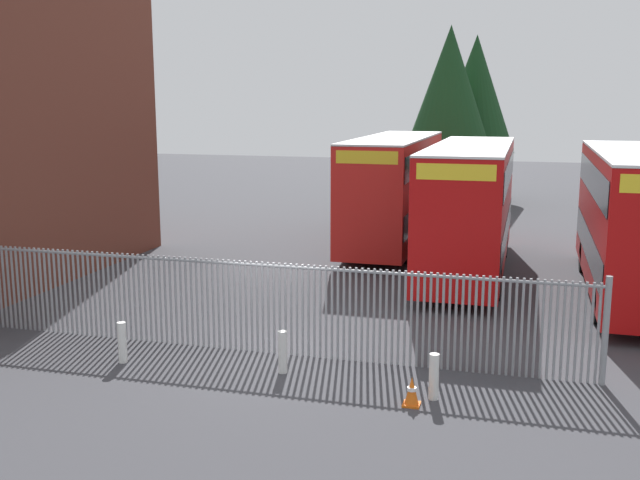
{
  "coord_description": "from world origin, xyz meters",
  "views": [
    {
      "loc": [
        5.59,
        -15.96,
        5.95
      ],
      "look_at": [
        0.0,
        4.0,
        2.0
      ],
      "focal_mm": 41.88,
      "sensor_mm": 36.0,
      "label": 1
    }
  ],
  "objects_px": {
    "traffic_cone_by_gate": "(412,391)",
    "double_decker_bus_behind_fence_left": "(470,204)",
    "bollard_near_left": "(122,342)",
    "double_decker_bus_behind_fence_right": "(394,186)",
    "bollard_center_front": "(283,352)",
    "bollard_near_right": "(434,377)",
    "double_decker_bus_near_gate": "(634,217)"
  },
  "relations": [
    {
      "from": "traffic_cone_by_gate",
      "to": "double_decker_bus_behind_fence_left",
      "type": "bearing_deg",
      "value": 89.43
    },
    {
      "from": "double_decker_bus_behind_fence_left",
      "to": "bollard_near_left",
      "type": "distance_m",
      "value": 13.24
    },
    {
      "from": "double_decker_bus_behind_fence_left",
      "to": "bollard_near_left",
      "type": "relative_size",
      "value": 11.38
    },
    {
      "from": "double_decker_bus_behind_fence_right",
      "to": "bollard_center_front",
      "type": "relative_size",
      "value": 11.38
    },
    {
      "from": "double_decker_bus_behind_fence_right",
      "to": "bollard_center_front",
      "type": "xyz_separation_m",
      "value": [
        0.25,
        -15.11,
        -1.95
      ]
    },
    {
      "from": "bollard_center_front",
      "to": "traffic_cone_by_gate",
      "type": "bearing_deg",
      "value": -18.56
    },
    {
      "from": "double_decker_bus_behind_fence_right",
      "to": "traffic_cone_by_gate",
      "type": "relative_size",
      "value": 18.32
    },
    {
      "from": "traffic_cone_by_gate",
      "to": "bollard_center_front",
      "type": "bearing_deg",
      "value": 161.44
    },
    {
      "from": "bollard_near_right",
      "to": "traffic_cone_by_gate",
      "type": "bearing_deg",
      "value": -131.24
    },
    {
      "from": "double_decker_bus_near_gate",
      "to": "double_decker_bus_behind_fence_left",
      "type": "distance_m",
      "value": 5.27
    },
    {
      "from": "double_decker_bus_near_gate",
      "to": "double_decker_bus_behind_fence_left",
      "type": "xyz_separation_m",
      "value": [
        -5.0,
        1.67,
        0.0
      ]
    },
    {
      "from": "bollard_near_right",
      "to": "double_decker_bus_behind_fence_right",
      "type": "bearing_deg",
      "value": 103.0
    },
    {
      "from": "bollard_near_left",
      "to": "bollard_near_right",
      "type": "distance_m",
      "value": 7.11
    },
    {
      "from": "double_decker_bus_near_gate",
      "to": "double_decker_bus_behind_fence_left",
      "type": "height_order",
      "value": "same"
    },
    {
      "from": "double_decker_bus_near_gate",
      "to": "double_decker_bus_behind_fence_right",
      "type": "distance_m",
      "value": 10.29
    },
    {
      "from": "bollard_center_front",
      "to": "bollard_near_right",
      "type": "distance_m",
      "value": 3.43
    },
    {
      "from": "bollard_near_left",
      "to": "traffic_cone_by_gate",
      "type": "height_order",
      "value": "bollard_near_left"
    },
    {
      "from": "double_decker_bus_behind_fence_right",
      "to": "traffic_cone_by_gate",
      "type": "distance_m",
      "value": 16.58
    },
    {
      "from": "double_decker_bus_near_gate",
      "to": "double_decker_bus_behind_fence_left",
      "type": "bearing_deg",
      "value": 161.51
    },
    {
      "from": "bollard_center_front",
      "to": "traffic_cone_by_gate",
      "type": "distance_m",
      "value": 3.17
    },
    {
      "from": "double_decker_bus_behind_fence_left",
      "to": "double_decker_bus_behind_fence_right",
      "type": "distance_m",
      "value": 5.48
    },
    {
      "from": "double_decker_bus_behind_fence_right",
      "to": "bollard_near_left",
      "type": "distance_m",
      "value": 15.98
    },
    {
      "from": "double_decker_bus_behind_fence_left",
      "to": "double_decker_bus_near_gate",
      "type": "bearing_deg",
      "value": -18.49
    },
    {
      "from": "traffic_cone_by_gate",
      "to": "double_decker_bus_behind_fence_right",
      "type": "bearing_deg",
      "value": 101.4
    },
    {
      "from": "double_decker_bus_behind_fence_right",
      "to": "bollard_center_front",
      "type": "distance_m",
      "value": 15.24
    },
    {
      "from": "bollard_near_left",
      "to": "double_decker_bus_behind_fence_right",
      "type": "bearing_deg",
      "value": 77.3
    },
    {
      "from": "double_decker_bus_near_gate",
      "to": "traffic_cone_by_gate",
      "type": "height_order",
      "value": "double_decker_bus_near_gate"
    },
    {
      "from": "double_decker_bus_behind_fence_left",
      "to": "bollard_near_left",
      "type": "height_order",
      "value": "double_decker_bus_behind_fence_left"
    },
    {
      "from": "double_decker_bus_near_gate",
      "to": "bollard_near_left",
      "type": "height_order",
      "value": "double_decker_bus_near_gate"
    },
    {
      "from": "double_decker_bus_behind_fence_left",
      "to": "traffic_cone_by_gate",
      "type": "xyz_separation_m",
      "value": [
        -0.12,
        -11.8,
        -2.13
      ]
    },
    {
      "from": "double_decker_bus_near_gate",
      "to": "bollard_near_right",
      "type": "distance_m",
      "value": 10.98
    },
    {
      "from": "bollard_near_left",
      "to": "bollard_center_front",
      "type": "distance_m",
      "value": 3.75
    }
  ]
}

